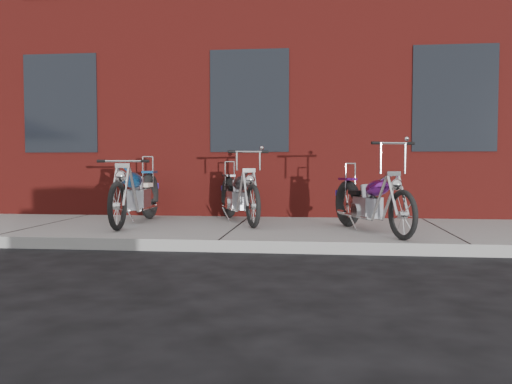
# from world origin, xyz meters

# --- Properties ---
(ground) EXTENTS (120.00, 120.00, 0.00)m
(ground) POSITION_xyz_m (0.00, 0.00, 0.00)
(ground) COLOR black
(ground) RESTS_ON ground
(sidewalk) EXTENTS (22.00, 3.00, 0.15)m
(sidewalk) POSITION_xyz_m (0.00, 1.50, 0.07)
(sidewalk) COLOR gray
(sidewalk) RESTS_ON ground
(building_brick) EXTENTS (22.00, 10.00, 8.00)m
(building_brick) POSITION_xyz_m (0.00, 8.00, 4.00)
(building_brick) COLOR maroon
(building_brick) RESTS_ON ground
(chopper_purple) EXTENTS (0.95, 2.04, 1.22)m
(chopper_purple) POSITION_xyz_m (1.94, 1.02, 0.54)
(chopper_purple) COLOR black
(chopper_purple) RESTS_ON sidewalk
(chopper_blue) EXTENTS (0.60, 2.44, 1.06)m
(chopper_blue) POSITION_xyz_m (-1.62, 1.68, 0.59)
(chopper_blue) COLOR black
(chopper_blue) RESTS_ON sidewalk
(chopper_third) EXTENTS (0.97, 2.11, 1.14)m
(chopper_third) POSITION_xyz_m (-0.05, 2.08, 0.56)
(chopper_third) COLOR black
(chopper_third) RESTS_ON sidewalk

